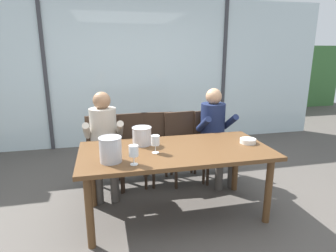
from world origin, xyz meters
TOP-DOWN VIEW (x-y plane):
  - ground at (0.00, 1.00)m, footprint 14.00×14.00m
  - window_glass_panel at (0.00, 2.53)m, footprint 7.11×0.03m
  - window_mullion_left at (-1.60, 2.51)m, footprint 0.06×0.06m
  - window_mullion_right at (1.60, 2.51)m, footprint 0.06×0.06m
  - hillside_vineyard at (0.00, 6.13)m, footprint 13.11×2.40m
  - dining_table at (0.00, 0.00)m, footprint 1.91×0.91m
  - chair_near_curtain at (-0.71, 0.85)m, footprint 0.44×0.44m
  - chair_left_of_center at (-0.33, 0.89)m, footprint 0.47×0.47m
  - chair_center at (-0.01, 0.88)m, footprint 0.48×0.48m
  - chair_right_of_center at (0.31, 0.84)m, footprint 0.49×0.49m
  - chair_near_window_right at (0.72, 0.85)m, footprint 0.49×0.49m
  - person_beige_jumper at (-0.70, 0.73)m, footprint 0.46×0.61m
  - person_navy_polo at (0.72, 0.73)m, footprint 0.49×0.63m
  - ice_bucket_primary at (-0.65, -0.19)m, footprint 0.20×0.20m
  - ice_bucket_secondary at (-0.31, 0.22)m, footprint 0.21×0.21m
  - tasting_bowl at (0.80, 0.01)m, footprint 0.17×0.17m
  - wine_glass_by_left_taster at (-0.22, -0.06)m, footprint 0.08×0.08m
  - wine_glass_near_bucket at (-0.46, -0.31)m, footprint 0.08×0.08m

SIDE VIEW (x-z plane):
  - ground at x=0.00m, z-range 0.00..0.00m
  - chair_near_curtain at x=-0.71m, z-range 0.08..0.98m
  - chair_left_of_center at x=-0.33m, z-range 0.08..0.98m
  - chair_center at x=-0.01m, z-range 0.08..0.98m
  - chair_right_of_center at x=0.31m, z-range 0.08..0.98m
  - chair_near_window_right at x=0.72m, z-range 0.08..0.98m
  - dining_table at x=0.00m, z-range 0.28..1.01m
  - person_beige_jumper at x=-0.70m, z-range 0.09..1.31m
  - person_navy_polo at x=0.72m, z-range 0.09..1.31m
  - tasting_bowl at x=0.80m, z-range 0.73..0.78m
  - ice_bucket_secondary at x=-0.31m, z-range 0.73..0.92m
  - ice_bucket_primary at x=-0.65m, z-range 0.73..0.96m
  - wine_glass_by_left_taster at x=-0.22m, z-range 0.76..0.93m
  - wine_glass_near_bucket at x=-0.46m, z-range 0.76..0.93m
  - hillside_vineyard at x=0.00m, z-range 0.00..1.86m
  - window_glass_panel at x=0.00m, z-range 0.00..2.60m
  - window_mullion_left at x=-1.60m, z-range 0.00..2.60m
  - window_mullion_right at x=1.60m, z-range 0.00..2.60m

